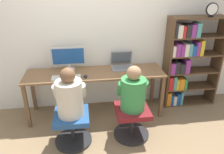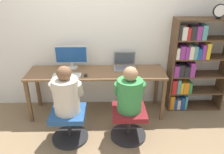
{
  "view_description": "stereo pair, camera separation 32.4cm",
  "coord_description": "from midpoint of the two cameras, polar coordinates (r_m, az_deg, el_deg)",
  "views": [
    {
      "loc": [
        -0.15,
        -2.83,
        2.1
      ],
      "look_at": [
        0.24,
        0.09,
        0.74
      ],
      "focal_mm": 35.0,
      "sensor_mm": 36.0,
      "label": 1
    },
    {
      "loc": [
        0.17,
        -2.85,
        2.1
      ],
      "look_at": [
        0.24,
        0.09,
        0.74
      ],
      "focal_mm": 35.0,
      "sensor_mm": 36.0,
      "label": 2
    }
  ],
  "objects": [
    {
      "name": "laptop",
      "position": [
        3.55,
        0.09,
        3.25
      ],
      "size": [
        0.35,
        0.31,
        0.25
      ],
      "color": "gray",
      "rests_on": "desk"
    },
    {
      "name": "desktop_monitor",
      "position": [
        3.51,
        -13.94,
        4.8
      ],
      "size": [
        0.54,
        0.18,
        0.37
      ],
      "color": "beige",
      "rests_on": "desk"
    },
    {
      "name": "desk",
      "position": [
        3.44,
        -7.13,
        -0.04
      ],
      "size": [
        2.15,
        0.56,
        0.74
      ],
      "color": "brown",
      "rests_on": "ground_plane"
    },
    {
      "name": "keyboard",
      "position": [
        3.29,
        -14.68,
        -0.21
      ],
      "size": [
        0.42,
        0.15,
        0.03
      ],
      "color": "silver",
      "rests_on": "desk"
    },
    {
      "name": "office_chair_right",
      "position": [
        3.13,
        2.2,
        -11.2
      ],
      "size": [
        0.51,
        0.51,
        0.45
      ],
      "color": "#262628",
      "rests_on": "ground_plane"
    },
    {
      "name": "desk_clock",
      "position": [
        3.66,
        22.31,
        15.98
      ],
      "size": [
        0.19,
        0.03,
        0.21
      ],
      "color": "black",
      "rests_on": "bookshelf"
    },
    {
      "name": "person_at_laptop",
      "position": [
        2.89,
        2.33,
        -3.86
      ],
      "size": [
        0.41,
        0.33,
        0.63
      ],
      "color": "#388C47",
      "rests_on": "office_chair_right"
    },
    {
      "name": "bookshelf",
      "position": [
        3.82,
        16.36,
        3.48
      ],
      "size": [
        0.92,
        0.31,
        1.54
      ],
      "color": "#513823",
      "rests_on": "ground_plane"
    },
    {
      "name": "ground_plane",
      "position": [
        3.54,
        -6.46,
        -11.83
      ],
      "size": [
        14.0,
        14.0,
        0.0
      ],
      "primitive_type": "plane",
      "color": "#846B4C"
    },
    {
      "name": "office_chair_left",
      "position": [
        3.1,
        -13.36,
        -12.41
      ],
      "size": [
        0.51,
        0.51,
        0.45
      ],
      "color": "#262628",
      "rests_on": "ground_plane"
    },
    {
      "name": "wall_back",
      "position": [
        3.56,
        -7.79,
        11.6
      ],
      "size": [
        10.0,
        0.05,
        2.6
      ],
      "color": "white",
      "rests_on": "ground_plane"
    },
    {
      "name": "person_at_monitor",
      "position": [
        2.85,
        -14.27,
        -4.83
      ],
      "size": [
        0.42,
        0.35,
        0.66
      ],
      "color": "beige",
      "rests_on": "office_chair_left"
    },
    {
      "name": "computer_mouse_by_keyboard",
      "position": [
        3.26,
        -9.83,
        0.1
      ],
      "size": [
        0.06,
        0.11,
        0.03
      ],
      "color": "black",
      "rests_on": "desk"
    }
  ]
}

